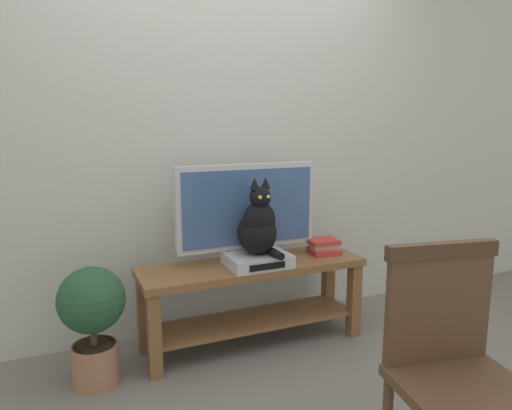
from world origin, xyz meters
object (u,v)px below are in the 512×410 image
Objects in this scene: cat at (258,226)px; potted_plant at (92,316)px; tv_stand at (253,287)px; book_stack at (324,246)px; wooden_chair at (455,357)px; media_box at (257,259)px; tv at (248,210)px.

potted_plant is (-0.95, -0.02, -0.39)m from cat.
potted_plant is at bearing -174.82° from tv_stand.
book_stack is at bearing 9.58° from cat.
wooden_chair reaches higher than tv_stand.
media_box is 0.97m from potted_plant.
media_box is 0.58× the size of potted_plant.
tv is 1.94× the size of cat.
wooden_chair is 1.43m from book_stack.
potted_plant is (-1.15, 1.29, -0.16)m from wooden_chair.
tv_stand is 0.41m from cat.
tv is at bearing 9.97° from potted_plant.
book_stack is at bearing 8.01° from media_box.
wooden_chair is at bearing -102.21° from book_stack.
tv reaches higher than potted_plant.
potted_plant is at bearing -178.08° from media_box.
book_stack is (0.51, 0.02, 0.20)m from tv_stand.
tv is 1.50m from wooden_chair.
cat reaches higher than potted_plant.
potted_plant is (-0.94, -0.09, 0.01)m from tv_stand.
media_box is at bearing 1.92° from potted_plant.
tv_stand is at bearing 95.49° from media_box.
wooden_chair is at bearing -81.21° from media_box.
media_box is 0.21m from cat.
media_box is 0.51m from book_stack.
book_stack is at bearing 4.05° from potted_plant.
book_stack is at bearing 1.95° from tv_stand.
cat is at bearing 98.83° from wooden_chair.
wooden_chair is at bearing -81.81° from tv.
tv_stand is at bearing 5.18° from potted_plant.
cat reaches higher than media_box.
cat is (0.01, -0.07, 0.40)m from tv_stand.
wooden_chair is (0.21, -1.46, -0.30)m from tv.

